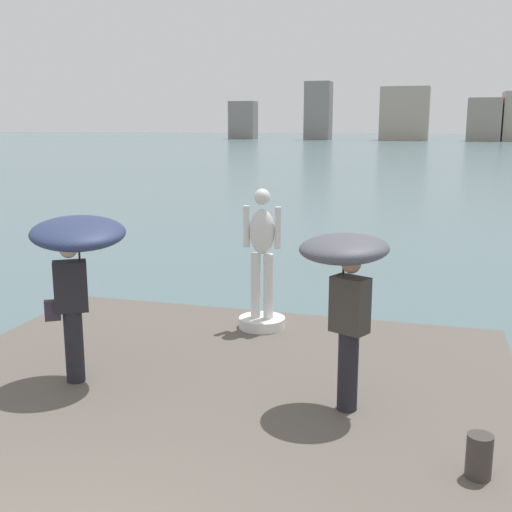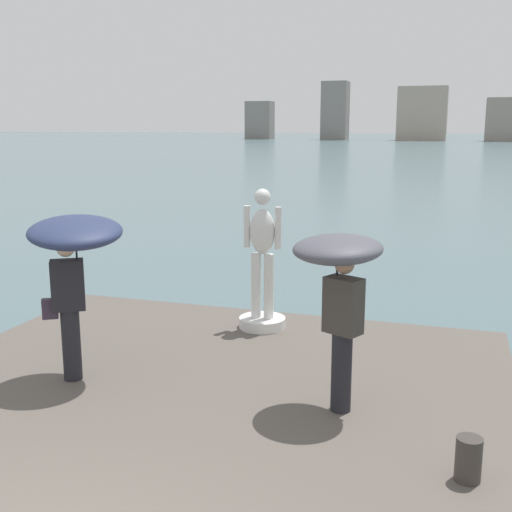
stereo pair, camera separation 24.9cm
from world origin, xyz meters
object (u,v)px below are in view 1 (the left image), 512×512
at_px(statue_white_figure, 262,274).
at_px(onlooker_right, 346,273).
at_px(onlooker_left, 76,251).
at_px(mooring_bollard, 479,456).

relative_size(statue_white_figure, onlooker_right, 1.10).
xyz_separation_m(onlooker_left, mooring_bollard, (4.50, -0.98, -1.39)).
height_order(onlooker_right, mooring_bollard, onlooker_right).
xyz_separation_m(statue_white_figure, onlooker_left, (-1.55, -2.54, 0.75)).
relative_size(statue_white_figure, mooring_bollard, 5.32).
bearing_deg(onlooker_right, statue_white_figure, 123.22).
distance_m(statue_white_figure, mooring_bollard, 4.64).
bearing_deg(onlooker_left, statue_white_figure, 58.62).
bearing_deg(mooring_bollard, onlooker_right, 141.16).
relative_size(statue_white_figure, onlooker_left, 1.04).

